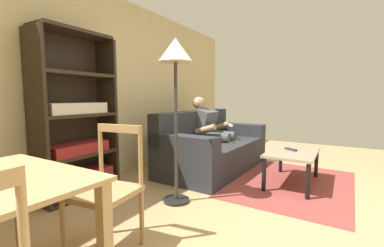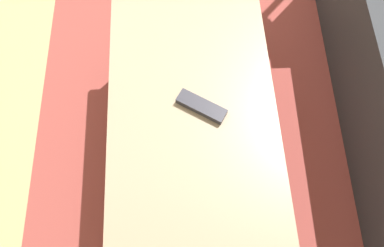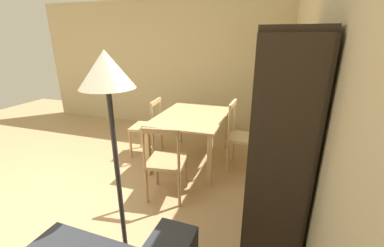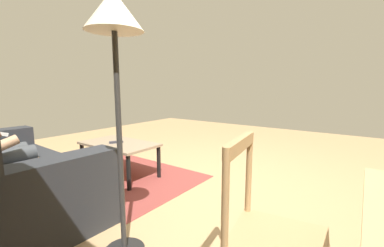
# 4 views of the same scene
# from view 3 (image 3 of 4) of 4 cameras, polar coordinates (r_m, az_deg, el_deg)

# --- Properties ---
(ground_plane) EXTENTS (9.03, 9.03, 0.00)m
(ground_plane) POSITION_cam_3_polar(r_m,az_deg,el_deg) (3.20, -36.80, -19.42)
(ground_plane) COLOR tan
(wall_back) EXTENTS (7.03, 0.12, 2.53)m
(wall_back) POSITION_cam_3_polar(r_m,az_deg,el_deg) (1.43, 30.78, -5.32)
(wall_back) COLOR #D1BC8C
(wall_back) RESTS_ON ground_plane
(wall_side) EXTENTS (0.12, 5.33, 2.53)m
(wall_side) POSITION_cam_3_polar(r_m,az_deg,el_deg) (5.36, -7.96, 13.18)
(wall_side) COLOR #C8B586
(wall_side) RESTS_ON ground_plane
(bookshelf) EXTENTS (0.90, 0.36, 1.86)m
(bookshelf) POSITION_cam_3_polar(r_m,az_deg,el_deg) (2.04, 18.76, -13.41)
(bookshelf) COLOR #2D2319
(bookshelf) RESTS_ON ground_plane
(dining_table) EXTENTS (1.31, 0.96, 0.73)m
(dining_table) POSITION_cam_3_polar(r_m,az_deg,el_deg) (3.65, -0.00, 0.44)
(dining_table) COLOR tan
(dining_table) RESTS_ON ground_plane
(dining_chair_near_wall) EXTENTS (0.44, 0.44, 0.97)m
(dining_chair_near_wall) POSITION_cam_3_polar(r_m,az_deg,el_deg) (3.56, 11.55, -3.05)
(dining_chair_near_wall) COLOR #D1B27F
(dining_chair_near_wall) RESTS_ON ground_plane
(dining_chair_facing_couch) EXTENTS (0.48, 0.48, 0.92)m
(dining_chair_facing_couch) POSITION_cam_3_polar(r_m,az_deg,el_deg) (2.87, -6.06, -8.86)
(dining_chair_facing_couch) COLOR tan
(dining_chair_facing_couch) RESTS_ON ground_plane
(dining_chair_by_doorway) EXTENTS (0.46, 0.46, 0.91)m
(dining_chair_by_doorway) POSITION_cam_3_polar(r_m,az_deg,el_deg) (3.99, -10.27, -0.80)
(dining_chair_by_doorway) COLOR tan
(dining_chair_by_doorway) RESTS_ON ground_plane
(floor_lamp) EXTENTS (0.36, 0.36, 1.73)m
(floor_lamp) POSITION_cam_3_polar(r_m,az_deg,el_deg) (1.69, -18.71, 6.62)
(floor_lamp) COLOR black
(floor_lamp) RESTS_ON ground_plane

